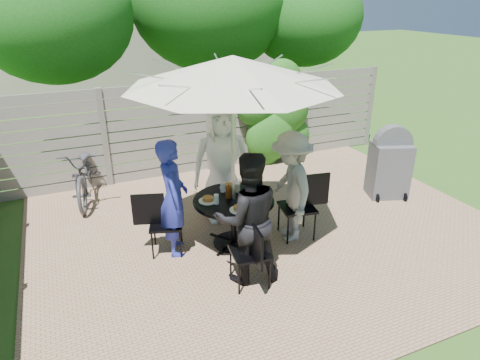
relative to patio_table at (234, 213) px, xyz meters
name	(u,v)px	position (x,y,z in m)	size (l,w,h in m)	color
backyard_envelope	(134,18)	(0.74, 10.15, 2.10)	(60.00, 60.00, 5.00)	#33591B
patio_table	(234,213)	(0.00, 0.00, 0.00)	(1.30, 1.30, 0.73)	black
umbrella	(233,71)	(0.00, 0.00, 1.96)	(3.22, 3.22, 2.67)	silver
chair_back	(222,200)	(0.18, 0.95, -0.26)	(0.50, 0.63, 0.82)	black
person_back	(222,162)	(0.15, 0.82, 0.45)	(0.94, 0.61, 1.92)	white
chair_left	(166,235)	(-0.95, 0.18, -0.24)	(0.70, 0.55, 0.91)	black
person_left	(173,198)	(-0.82, 0.15, 0.32)	(0.61, 0.40, 1.66)	#242D9F
chair_front	(250,265)	(-0.18, -0.95, -0.23)	(0.50, 0.70, 0.93)	black
person_front	(248,219)	(-0.15, -0.82, 0.35)	(0.83, 0.65, 1.71)	black
chair_right	(298,219)	(0.95, -0.18, -0.21)	(0.75, 0.55, 0.99)	black
person_right	(290,187)	(0.82, -0.15, 0.31)	(1.06, 0.61, 1.64)	#9A9A96
plate_back	(228,187)	(0.07, 0.35, 0.25)	(0.26, 0.26, 0.06)	white
plate_left	(208,200)	(-0.35, 0.07, 0.25)	(0.26, 0.26, 0.06)	white
plate_front	(239,209)	(-0.07, -0.35, 0.25)	(0.26, 0.26, 0.06)	white
plate_right	(259,195)	(0.35, -0.07, 0.25)	(0.26, 0.26, 0.06)	white
plate_extra	(251,205)	(0.12, -0.33, 0.25)	(0.24, 0.24, 0.06)	white
glass_back	(223,187)	(-0.05, 0.27, 0.29)	(0.07, 0.07, 0.14)	silver
glass_left	(216,199)	(-0.27, -0.05, 0.29)	(0.07, 0.07, 0.14)	silver
glass_front	(245,202)	(0.05, -0.27, 0.29)	(0.07, 0.07, 0.14)	silver
glass_right	(250,189)	(0.27, 0.05, 0.29)	(0.07, 0.07, 0.14)	silver
syrup_jug	(229,192)	(-0.05, 0.06, 0.30)	(0.09, 0.09, 0.16)	#59280C
coffee_cup	(237,188)	(0.14, 0.20, 0.28)	(0.08, 0.08, 0.12)	#C6B293
bicycle	(86,172)	(-1.77, 2.46, -0.02)	(0.65, 1.87, 0.98)	#333338
bbq_grill	(389,165)	(3.13, 0.39, 0.09)	(0.77, 0.68, 1.31)	#505054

